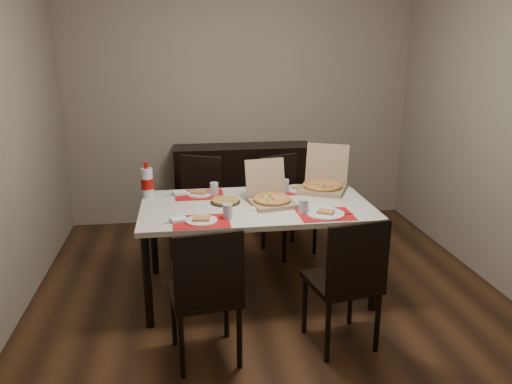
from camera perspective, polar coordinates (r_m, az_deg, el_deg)
ground at (r=4.08m, az=1.75°, el=-12.42°), size 3.80×4.00×0.02m
room_walls at (r=3.99m, az=0.86°, el=13.27°), size 3.84×4.02×2.62m
sideboard at (r=5.54m, az=-1.43°, el=0.73°), size 1.50×0.40×0.90m
dining_table at (r=3.96m, az=-0.00°, el=-2.31°), size 1.80×1.00×0.75m
chair_near_left at (r=3.14m, az=-5.71°, el=-11.15°), size 0.47×0.47×0.93m
chair_near_right at (r=3.32m, az=10.40°, el=-9.68°), size 0.49×0.49×0.93m
chair_far_left at (r=4.83m, az=-6.68°, el=-1.05°), size 0.55×0.55×0.93m
chair_far_right at (r=4.84m, az=3.32°, el=-0.91°), size 0.55×0.55×0.93m
setting_near_left at (r=3.58m, az=-5.76°, el=-2.99°), size 0.49×0.30×0.11m
setting_near_right at (r=3.72m, az=7.34°, el=-2.28°), size 0.42×0.30×0.11m
setting_far_left at (r=4.19m, az=-6.29°, el=-0.06°), size 0.49×0.30×0.11m
setting_far_right at (r=4.31m, az=4.56°, el=0.45°), size 0.47×0.30×0.11m
napkin_loose at (r=3.82m, az=0.40°, el=-1.81°), size 0.14×0.14×0.02m
pizza_box_center at (r=3.93m, az=1.70°, el=-0.60°), size 0.39×0.42×0.33m
pizza_box_right at (r=4.33m, az=7.70°, el=0.95°), size 0.51×0.53×0.37m
faina_plate at (r=3.97m, az=-3.52°, el=-1.05°), size 0.24×0.24×0.03m
dip_bowl at (r=4.17m, az=1.70°, el=-0.13°), size 0.16×0.16×0.03m
soda_bottle at (r=4.17m, az=-12.33°, el=1.03°), size 0.10×0.10×0.29m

